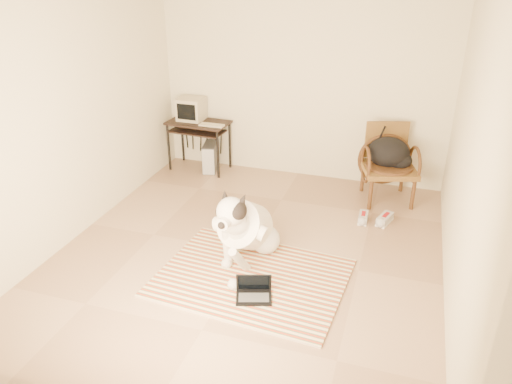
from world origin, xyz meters
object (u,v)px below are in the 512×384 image
at_px(computer_desk, 198,129).
at_px(rattan_chair, 388,163).
at_px(dog, 245,228).
at_px(laptop, 254,291).
at_px(crt_monitor, 191,109).
at_px(backpack, 390,154).
at_px(pc_tower, 211,157).

xyz_separation_m(computer_desk, rattan_chair, (2.73, -0.16, -0.14)).
height_order(dog, laptop, dog).
xyz_separation_m(computer_desk, crt_monitor, (-0.13, 0.09, 0.26)).
height_order(dog, backpack, dog).
height_order(laptop, rattan_chair, rattan_chair).
xyz_separation_m(laptop, computer_desk, (-1.74, 2.72, 0.55)).
xyz_separation_m(crt_monitor, backpack, (2.87, -0.25, -0.26)).
bearing_deg(dog, crt_monitor, 125.78).
relative_size(crt_monitor, rattan_chair, 0.37).
bearing_deg(crt_monitor, computer_desk, -33.25).
bearing_deg(rattan_chair, laptop, -111.10).
relative_size(pc_tower, rattan_chair, 0.48).
bearing_deg(backpack, rattan_chair, 122.07).
xyz_separation_m(dog, pc_tower, (-1.27, 2.12, -0.16)).
relative_size(dog, pc_tower, 2.76).
relative_size(crt_monitor, pc_tower, 0.78).
xyz_separation_m(laptop, rattan_chair, (0.99, 2.56, 0.41)).
bearing_deg(dog, laptop, -64.66).
distance_m(computer_desk, crt_monitor, 0.31).
bearing_deg(pc_tower, backpack, -4.19).
relative_size(laptop, computer_desk, 0.43).
height_order(computer_desk, pc_tower, computer_desk).
relative_size(dog, rattan_chair, 1.32).
distance_m(laptop, backpack, 2.80).
height_order(dog, pc_tower, dog).
height_order(computer_desk, crt_monitor, crt_monitor).
xyz_separation_m(dog, rattan_chair, (1.29, 1.94, 0.12)).
xyz_separation_m(dog, laptop, (0.30, -0.62, -0.29)).
bearing_deg(crt_monitor, rattan_chair, -4.84).
distance_m(crt_monitor, backpack, 2.89).
distance_m(dog, backpack, 2.34).
height_order(dog, computer_desk, dog).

